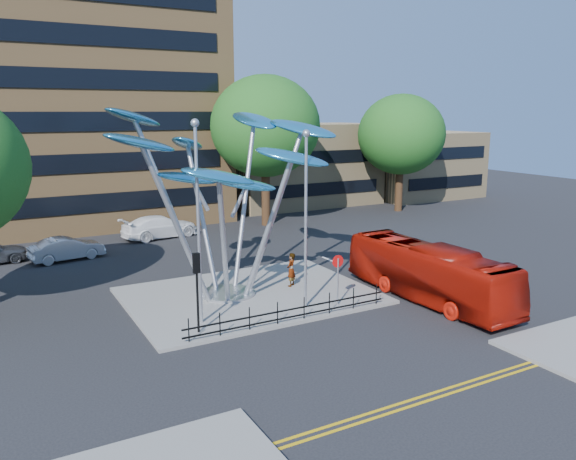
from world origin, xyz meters
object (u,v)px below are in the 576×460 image
leaf_sculpture (222,161)px  traffic_light_island (197,276)px  tree_far (401,135)px  parked_car_right (160,227)px  street_lamp_right (306,204)px  pedestrian (291,270)px  street_lamp_left (198,205)px  red_bus (428,272)px  tree_right (265,126)px  no_entry_sign_island (338,271)px  parked_car_mid (67,249)px

leaf_sculpture → traffic_light_island: 6.65m
tree_far → parked_car_right: tree_far is taller
tree_far → parked_car_right: (-23.02, -0.40, -6.28)m
street_lamp_right → parked_car_right: (-1.52, 18.60, -4.27)m
pedestrian → parked_car_right: bearing=-118.9°
street_lamp_left → red_bus: street_lamp_left is taller
street_lamp_right → parked_car_right: bearing=94.7°
red_bus → pedestrian: 7.03m
tree_right → no_entry_sign_island: size_ratio=4.94×
traffic_light_island → parked_car_right: size_ratio=0.60×
tree_far → red_bus: 26.40m
parked_car_mid → street_lamp_right: bearing=-160.1°
street_lamp_right → parked_car_mid: 17.89m
no_entry_sign_island → street_lamp_right: bearing=162.1°
tree_right → parked_car_right: (-9.02, -0.40, -7.21)m
tree_far → leaf_sculpture: 28.53m
street_lamp_left → pedestrian: bearing=23.8°
leaf_sculpture → pedestrian: leaf_sculpture is taller
tree_far → no_entry_sign_island: bearing=-135.7°
street_lamp_right → pedestrian: size_ratio=4.63×
parked_car_right → red_bus: bearing=-168.6°
street_lamp_right → leaf_sculpture: bearing=124.9°
traffic_light_island → parked_car_right: 19.60m
leaf_sculpture → red_bus: 11.56m
leaf_sculpture → parked_car_right: leaf_sculpture is taller
traffic_light_island → no_entry_sign_island: 7.05m
pedestrian → leaf_sculpture: bearing=-46.6°
leaf_sculpture → street_lamp_left: 4.28m
tree_far → traffic_light_island: (-27.00, -19.50, -4.49)m
street_lamp_left → traffic_light_island: size_ratio=2.57×
leaf_sculpture → parked_car_right: (1.05, 14.92, -6.05)m
tree_far → no_entry_sign_island: tree_far is taller
tree_far → pedestrian: 26.61m
street_lamp_left → parked_car_mid: bearing=103.6°
no_entry_sign_island → tree_right: bearing=72.9°
street_lamp_left → street_lamp_right: bearing=-5.7°
tree_far → no_entry_sign_island: 28.42m
traffic_light_island → red_bus: size_ratio=0.34×
street_lamp_left → parked_car_right: 18.99m
traffic_light_island → tree_far: bearing=35.8°
tree_right → parked_car_mid: tree_right is taller
red_bus → pedestrian: (-5.09, 4.83, -0.36)m
tree_right → traffic_light_island: 24.06m
tree_far → no_entry_sign_island: (-20.00, -19.48, -5.29)m
no_entry_sign_island → street_lamp_left: bearing=171.4°
tree_right → parked_car_mid: size_ratio=2.70×
red_bus → street_lamp_right: bearing=163.8°
pedestrian → parked_car_right: pedestrian is taller
street_lamp_left → parked_car_right: (3.48, 18.10, -4.53)m
street_lamp_left → traffic_light_island: (-0.50, -1.00, -2.74)m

